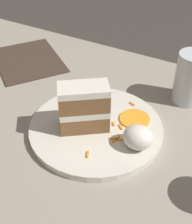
% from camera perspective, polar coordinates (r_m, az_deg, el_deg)
% --- Properties ---
extents(ground_plane, '(6.00, 6.00, 0.00)m').
position_cam_1_polar(ground_plane, '(0.67, -1.03, -8.67)').
color(ground_plane, '#38332D').
rests_on(ground_plane, ground).
extents(dining_table, '(1.35, 0.82, 0.04)m').
position_cam_1_polar(dining_table, '(0.65, -1.05, -7.48)').
color(dining_table, gray).
rests_on(dining_table, ground).
extents(plate, '(0.28, 0.28, 0.01)m').
position_cam_1_polar(plate, '(0.67, -0.00, -2.91)').
color(plate, silver).
rests_on(plate, dining_table).
extents(cake_slice, '(0.11, 0.10, 0.10)m').
position_cam_1_polar(cake_slice, '(0.63, -2.23, 0.83)').
color(cake_slice, brown).
rests_on(cake_slice, plate).
extents(cream_dollop, '(0.06, 0.05, 0.05)m').
position_cam_1_polar(cream_dollop, '(0.61, 7.67, -4.60)').
color(cream_dollop, white).
rests_on(cream_dollop, plate).
extents(orange_garnish, '(0.07, 0.07, 0.00)m').
position_cam_1_polar(orange_garnish, '(0.68, 7.09, -1.25)').
color(orange_garnish, orange).
rests_on(orange_garnish, plate).
extents(carrot_shreds_scatter, '(0.10, 0.20, 0.00)m').
position_cam_1_polar(carrot_shreds_scatter, '(0.65, 3.15, -3.05)').
color(carrot_shreds_scatter, orange).
rests_on(carrot_shreds_scatter, plate).
extents(drinking_glass, '(0.07, 0.07, 0.12)m').
position_cam_1_polar(drinking_glass, '(0.76, 16.81, 5.39)').
color(drinking_glass, silver).
rests_on(drinking_glass, dining_table).
extents(menu_card, '(0.28, 0.27, 0.00)m').
position_cam_1_polar(menu_card, '(0.94, -12.33, 9.24)').
color(menu_card, '#423328').
rests_on(menu_card, dining_table).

